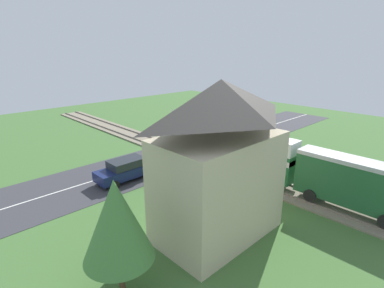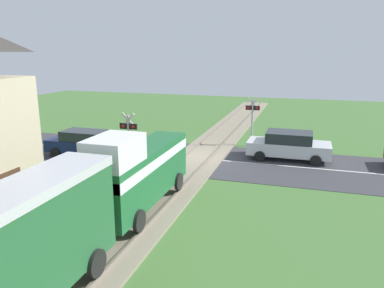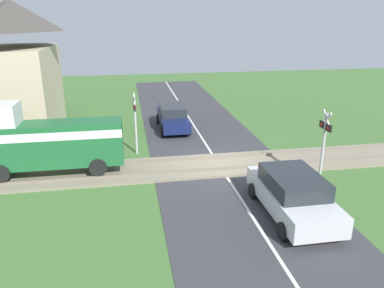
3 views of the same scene
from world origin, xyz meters
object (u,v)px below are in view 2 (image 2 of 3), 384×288
(train, at_px, (93,200))
(car_near_crossing, at_px, (289,145))
(car_far_side, at_px, (85,143))
(crossing_signal_west_approach, at_px, (252,115))
(crossing_signal_east_approach, at_px, (129,136))
(pedestrian_by_station, at_px, (49,202))

(train, relative_size, car_near_crossing, 2.79)
(car_far_side, bearing_deg, crossing_signal_west_approach, -149.44)
(train, bearing_deg, crossing_signal_east_approach, -71.33)
(car_near_crossing, xyz_separation_m, crossing_signal_west_approach, (2.45, -2.40, 1.19))
(car_near_crossing, relative_size, crossing_signal_east_approach, 1.45)
(crossing_signal_west_approach, bearing_deg, train, 80.72)
(pedestrian_by_station, bearing_deg, car_near_crossing, -125.43)
(train, distance_m, crossing_signal_west_approach, 15.09)
(train, height_order, crossing_signal_west_approach, train)
(train, bearing_deg, car_near_crossing, -111.35)
(car_near_crossing, distance_m, crossing_signal_west_approach, 3.63)
(crossing_signal_east_approach, bearing_deg, train, 108.67)
(crossing_signal_east_approach, xyz_separation_m, pedestrian_by_station, (0.42, 5.59, -1.24))
(pedestrian_by_station, bearing_deg, crossing_signal_east_approach, -94.30)
(crossing_signal_west_approach, distance_m, crossing_signal_east_approach, 9.10)
(train, xyz_separation_m, car_far_side, (6.51, -9.61, -1.05))
(train, height_order, car_far_side, train)
(pedestrian_by_station, bearing_deg, train, 150.47)
(pedestrian_by_station, bearing_deg, car_far_side, -65.38)
(crossing_signal_east_approach, relative_size, pedestrian_by_station, 1.84)
(car_near_crossing, distance_m, pedestrian_by_station, 13.34)
(crossing_signal_west_approach, distance_m, pedestrian_by_station, 14.34)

